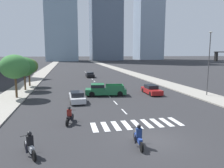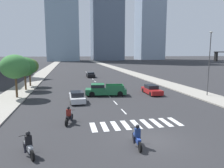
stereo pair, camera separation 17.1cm
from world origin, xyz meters
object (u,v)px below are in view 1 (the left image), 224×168
sedan_silver_1 (77,97)px  sedan_black_2 (90,75)px  motorcycle_third (30,146)px  sedan_red_0 (151,90)px  street_tree_nearest (15,67)px  street_tree_second (24,67)px  street_tree_third (29,66)px  pickup_truck (104,90)px  motorcycle_trailing (70,117)px  street_lamp_east (209,59)px  motorcycle_lead (138,138)px

sedan_silver_1 → sedan_black_2: sedan_black_2 is taller
motorcycle_third → sedan_red_0: size_ratio=0.46×
street_tree_nearest → motorcycle_third: bearing=-75.5°
street_tree_nearest → street_tree_second: 6.00m
street_tree_second → street_tree_third: 4.15m
pickup_truck → street_tree_nearest: size_ratio=1.05×
pickup_truck → sedan_silver_1: 4.98m
motorcycle_trailing → street_lamp_east: bearing=-51.0°
sedan_black_2 → street_lamp_east: street_lamp_east is taller
motorcycle_trailing → street_lamp_east: street_lamp_east is taller
motorcycle_trailing → pickup_truck: (4.86, 11.18, 0.23)m
sedan_silver_1 → street_lamp_east: 18.43m
street_tree_third → sedan_red_0: bearing=-30.1°
motorcycle_trailing → pickup_truck: pickup_truck is taller
sedan_red_0 → street_tree_third: (-18.68, 10.84, 3.06)m
sedan_red_0 → motorcycle_third: bearing=-41.0°
motorcycle_lead → street_tree_third: 29.54m
pickup_truck → street_tree_nearest: 12.08m
street_lamp_east → street_tree_second: size_ratio=1.67×
sedan_black_2 → street_tree_third: size_ratio=0.95×
street_tree_nearest → motorcycle_lead: bearing=-57.3°
pickup_truck → sedan_silver_1: (-3.88, -3.12, -0.22)m
motorcycle_lead → street_tree_second: size_ratio=0.42×
motorcycle_lead → street_lamp_east: street_lamp_east is taller
motorcycle_third → street_tree_third: size_ratio=0.42×
motorcycle_trailing → street_tree_second: size_ratio=0.40×
motorcycle_trailing → street_tree_second: 19.13m
motorcycle_trailing → street_lamp_east: 20.88m
sedan_red_0 → street_tree_nearest: (-18.68, 0.70, 3.59)m
pickup_truck → sedan_silver_1: pickup_truck is taller
street_lamp_east → street_tree_third: (-25.58, 14.01, -1.44)m
motorcycle_lead → street_lamp_east: size_ratio=0.25×
sedan_silver_1 → motorcycle_trailing: bearing=170.8°
pickup_truck → motorcycle_third: bearing=73.7°
motorcycle_trailing → street_tree_nearest: bearing=46.7°
pickup_truck → sedan_black_2: 23.37m
sedan_red_0 → street_tree_nearest: street_tree_nearest is taller
motorcycle_third → sedan_silver_1: 13.81m
motorcycle_third → street_tree_nearest: bearing=-9.4°
sedan_silver_1 → street_tree_nearest: bearing=62.9°
sedan_silver_1 → street_lamp_east: size_ratio=0.54×
pickup_truck → motorcycle_lead: bearing=95.2°
sedan_black_2 → motorcycle_third: bearing=168.7°
sedan_red_0 → street_tree_second: size_ratio=0.87×
motorcycle_lead → sedan_black_2: motorcycle_lead is taller
motorcycle_lead → pickup_truck: pickup_truck is taller
street_lamp_east → sedan_black_2: bearing=116.7°
pickup_truck → street_tree_third: bearing=-35.1°
sedan_silver_1 → sedan_black_2: size_ratio=1.01×
pickup_truck → sedan_black_2: (0.54, 23.37, -0.21)m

